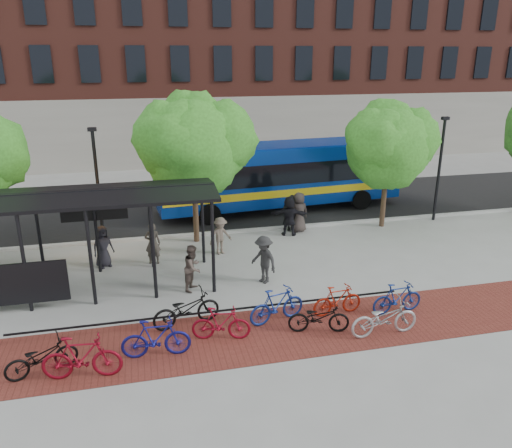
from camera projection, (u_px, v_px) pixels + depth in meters
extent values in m
plane|color=#9E9E99|center=(282.00, 263.00, 19.90)|extent=(160.00, 160.00, 0.00)
cube|color=black|center=(241.00, 207.00, 27.27)|extent=(160.00, 8.00, 0.01)
cube|color=#B7B7B2|center=(258.00, 230.00, 23.57)|extent=(160.00, 0.25, 0.12)
cube|color=maroon|center=(264.00, 334.00, 14.86)|extent=(24.00, 3.00, 0.01)
cube|color=black|center=(216.00, 324.00, 15.41)|extent=(12.00, 0.05, 0.95)
cube|color=brown|center=(312.00, 29.00, 42.81)|extent=(55.00, 14.00, 20.00)
cylinder|color=black|center=(24.00, 264.00, 15.71)|extent=(0.12, 0.12, 3.30)
cylinder|color=black|center=(39.00, 235.00, 18.20)|extent=(0.12, 0.12, 3.30)
cylinder|color=black|center=(91.00, 258.00, 16.14)|extent=(0.12, 0.12, 3.30)
cylinder|color=black|center=(96.00, 231.00, 18.63)|extent=(0.12, 0.12, 3.30)
cylinder|color=black|center=(153.00, 253.00, 16.58)|extent=(0.12, 0.12, 3.30)
cylinder|color=black|center=(151.00, 227.00, 19.06)|extent=(0.12, 0.12, 3.30)
cylinder|color=black|center=(213.00, 248.00, 17.01)|extent=(0.12, 0.12, 3.30)
cylinder|color=black|center=(203.00, 223.00, 19.50)|extent=(0.12, 0.12, 3.30)
cube|color=black|center=(54.00, 201.00, 15.94)|extent=(10.60, 1.65, 0.29)
cube|color=black|center=(59.00, 190.00, 17.23)|extent=(10.60, 1.65, 0.29)
cube|color=black|center=(63.00, 196.00, 18.01)|extent=(9.00, 0.10, 0.40)
cube|color=black|center=(94.00, 211.00, 18.48)|extent=(2.40, 0.12, 0.70)
cube|color=#FF7200|center=(94.00, 210.00, 18.55)|extent=(2.20, 0.02, 0.55)
cylinder|color=#382619|center=(196.00, 214.00, 21.88)|extent=(0.24, 0.24, 2.52)
sphere|color=#31701E|center=(193.00, 148.00, 20.94)|extent=(4.20, 4.20, 4.20)
sphere|color=#31701E|center=(217.00, 139.00, 21.25)|extent=(3.36, 3.36, 3.36)
sphere|color=#31701E|center=(173.00, 140.00, 20.35)|extent=(3.15, 3.15, 3.15)
sphere|color=#31701E|center=(193.00, 127.00, 21.07)|extent=(2.94, 2.94, 2.94)
cylinder|color=#382619|center=(383.00, 204.00, 23.88)|extent=(0.24, 0.24, 2.27)
sphere|color=#31701E|center=(388.00, 148.00, 23.02)|extent=(3.80, 3.80, 3.80)
sphere|color=#31701E|center=(405.00, 140.00, 23.32)|extent=(3.04, 3.04, 3.04)
sphere|color=#31701E|center=(377.00, 141.00, 22.45)|extent=(2.85, 2.85, 2.85)
sphere|color=#31701E|center=(387.00, 130.00, 23.16)|extent=(2.66, 2.66, 2.66)
cylinder|color=black|center=(98.00, 191.00, 20.89)|extent=(0.14, 0.14, 5.00)
cube|color=black|center=(92.00, 129.00, 20.07)|extent=(0.35, 0.20, 0.15)
cylinder|color=black|center=(439.00, 171.00, 24.37)|extent=(0.14, 0.14, 5.00)
cube|color=black|center=(445.00, 118.00, 23.55)|extent=(0.35, 0.20, 0.15)
cube|color=navy|center=(280.00, 173.00, 26.32)|extent=(13.17, 3.90, 2.97)
cube|color=black|center=(280.00, 168.00, 26.24)|extent=(12.92, 3.91, 1.08)
cube|color=yellow|center=(280.00, 186.00, 26.55)|extent=(13.05, 3.93, 0.38)
cube|color=navy|center=(280.00, 146.00, 25.86)|extent=(12.89, 3.59, 0.19)
cylinder|color=black|center=(210.00, 214.00, 24.30)|extent=(1.06, 0.39, 1.04)
cylinder|color=black|center=(198.00, 199.00, 26.83)|extent=(1.06, 0.39, 1.04)
cylinder|color=black|center=(361.00, 200.00, 26.74)|extent=(1.06, 0.39, 1.04)
cylinder|color=black|center=(337.00, 187.00, 29.27)|extent=(1.06, 0.39, 1.04)
imported|color=black|center=(41.00, 357.00, 12.90)|extent=(1.94, 1.24, 0.96)
imported|color=maroon|center=(82.00, 357.00, 12.66)|extent=(2.08, 0.79, 1.22)
imported|color=navy|center=(156.00, 338.00, 13.59)|extent=(1.92, 0.65, 1.14)
imported|color=black|center=(186.00, 309.00, 15.18)|extent=(2.23, 1.21, 1.11)
imported|color=maroon|center=(221.00, 323.00, 14.44)|extent=(1.78, 0.85, 1.03)
imported|color=navy|center=(277.00, 305.00, 15.39)|extent=(1.97, 1.01, 1.14)
imported|color=black|center=(319.00, 317.00, 14.85)|extent=(1.92, 1.03, 0.96)
imported|color=#9E1F0E|center=(337.00, 300.00, 15.85)|extent=(1.70, 0.60, 1.00)
imported|color=#9D9D9F|center=(384.00, 318.00, 14.66)|extent=(2.14, 0.81, 1.11)
imported|color=navy|center=(397.00, 298.00, 15.94)|extent=(1.77, 0.60, 1.05)
imported|color=black|center=(103.00, 246.00, 19.35)|extent=(0.98, 0.87, 1.68)
imported|color=#39342E|center=(153.00, 243.00, 19.66)|extent=(0.66, 0.47, 1.69)
imported|color=brown|center=(220.00, 236.00, 20.63)|extent=(1.17, 0.92, 1.59)
imported|color=#2B2B2B|center=(291.00, 213.00, 23.39)|extent=(1.08, 0.60, 1.74)
imported|color=black|center=(289.00, 216.00, 22.76)|extent=(1.79, 1.06, 1.84)
imported|color=#413734|center=(299.00, 212.00, 23.22)|extent=(1.00, 0.73, 1.88)
imported|color=brown|center=(193.00, 268.00, 17.45)|extent=(0.95, 1.02, 1.67)
imported|color=#262626|center=(264.00, 260.00, 17.99)|extent=(1.15, 1.33, 1.78)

